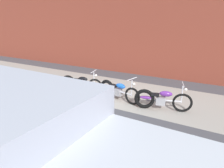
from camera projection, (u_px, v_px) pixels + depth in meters
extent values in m
plane|color=#47474C|center=(96.00, 104.00, 7.45)|extent=(80.00, 80.00, 0.00)
cube|color=#9E998E|center=(117.00, 91.00, 8.89)|extent=(36.00, 3.50, 0.01)
cube|color=brown|center=(147.00, 33.00, 11.02)|extent=(36.00, 0.50, 4.85)
torus|color=black|center=(95.00, 86.00, 8.44)|extent=(0.68, 0.23, 0.68)
torus|color=black|center=(68.00, 83.00, 8.80)|extent=(0.74, 0.29, 0.73)
cylinder|color=silver|center=(81.00, 84.00, 8.61)|extent=(1.22, 0.32, 0.06)
cube|color=#99999E|center=(80.00, 85.00, 8.65)|extent=(0.36, 0.28, 0.28)
ellipsoid|color=black|center=(83.00, 79.00, 8.52)|extent=(0.47, 0.28, 0.20)
ellipsoid|color=black|center=(69.00, 82.00, 8.77)|extent=(0.47, 0.27, 0.10)
cube|color=black|center=(76.00, 80.00, 8.64)|extent=(0.32, 0.26, 0.08)
cylinder|color=silver|center=(94.00, 79.00, 8.36)|extent=(0.05, 0.05, 0.62)
cylinder|color=silver|center=(94.00, 71.00, 8.25)|extent=(0.16, 0.57, 0.03)
sphere|color=white|center=(96.00, 76.00, 8.27)|extent=(0.11, 0.11, 0.11)
cylinder|color=silver|center=(77.00, 85.00, 8.87)|extent=(0.55, 0.18, 0.06)
torus|color=black|center=(132.00, 96.00, 7.30)|extent=(0.68, 0.21, 0.68)
torus|color=black|center=(107.00, 88.00, 8.11)|extent=(0.74, 0.27, 0.73)
cylinder|color=silver|center=(119.00, 91.00, 7.70)|extent=(1.22, 0.30, 0.06)
cube|color=#99999E|center=(117.00, 92.00, 7.76)|extent=(0.36, 0.28, 0.28)
ellipsoid|color=blue|center=(121.00, 86.00, 7.57)|extent=(0.47, 0.27, 0.20)
ellipsoid|color=blue|center=(108.00, 87.00, 8.06)|extent=(0.47, 0.26, 0.10)
cube|color=black|center=(114.00, 86.00, 7.82)|extent=(0.31, 0.25, 0.08)
cylinder|color=silver|center=(132.00, 88.00, 7.23)|extent=(0.05, 0.05, 0.62)
cylinder|color=silver|center=(132.00, 79.00, 7.12)|extent=(0.15, 0.57, 0.03)
sphere|color=white|center=(134.00, 84.00, 7.11)|extent=(0.11, 0.11, 0.11)
cylinder|color=silver|center=(115.00, 91.00, 8.04)|extent=(0.55, 0.17, 0.06)
torus|color=black|center=(182.00, 103.00, 6.69)|extent=(0.67, 0.27, 0.68)
torus|color=black|center=(144.00, 99.00, 6.97)|extent=(0.74, 0.33, 0.73)
cylinder|color=silver|center=(163.00, 100.00, 6.82)|extent=(1.20, 0.40, 0.06)
cube|color=#99999E|center=(161.00, 101.00, 6.85)|extent=(0.37, 0.30, 0.28)
ellipsoid|color=#6B2D93|center=(166.00, 94.00, 6.73)|extent=(0.48, 0.31, 0.20)
ellipsoid|color=#6B2D93|center=(146.00, 97.00, 6.95)|extent=(0.47, 0.30, 0.10)
cube|color=black|center=(155.00, 95.00, 6.83)|extent=(0.33, 0.27, 0.08)
cylinder|color=silver|center=(182.00, 94.00, 6.61)|extent=(0.05, 0.05, 0.62)
cylinder|color=silver|center=(183.00, 84.00, 6.50)|extent=(0.19, 0.57, 0.03)
sphere|color=white|center=(186.00, 90.00, 6.53)|extent=(0.11, 0.11, 0.11)
cylinder|color=silver|center=(154.00, 101.00, 7.07)|extent=(0.54, 0.21, 0.06)
cube|color=red|center=(21.00, 104.00, 3.95)|extent=(3.60, 0.06, 0.44)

